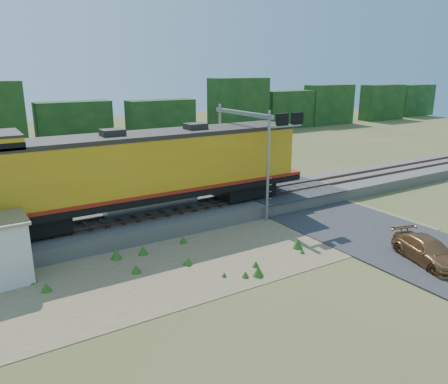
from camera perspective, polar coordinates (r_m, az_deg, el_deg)
ground at (r=23.35m, az=4.11°, el=-7.36°), size 140.00×140.00×0.00m
ballast at (r=27.96m, az=-3.07°, el=-2.50°), size 70.00×5.00×0.80m
rails at (r=27.82m, az=-3.09°, el=-1.56°), size 70.00×1.54×0.16m
dirt_shoulder at (r=22.71m, az=-0.77°, el=-7.96°), size 26.00×8.00×0.03m
road at (r=28.22m, az=14.86°, el=-3.52°), size 7.00×66.00×0.86m
tree_line_north at (r=57.09m, az=-18.97°, el=8.80°), size 130.00×3.00×6.50m
weed_clumps at (r=21.72m, az=-3.66°, el=-9.18°), size 15.00×6.20×0.56m
locomotive at (r=25.64m, az=-10.31°, el=2.92°), size 20.45×3.12×5.28m
shed at (r=21.66m, az=-27.25°, el=-6.80°), size 2.54×2.54×2.94m
signal_gantry at (r=28.15m, az=3.76°, el=7.53°), size 2.71×6.20×6.82m
car at (r=23.63m, az=25.12°, el=-7.01°), size 2.84×4.50×1.22m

